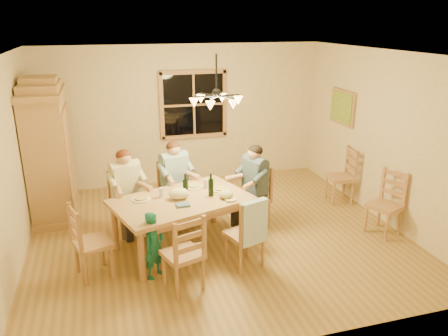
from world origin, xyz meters
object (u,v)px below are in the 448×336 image
object	(u,v)px
child	(154,245)
armoire	(49,154)
adult_slate_man	(254,176)
wine_bottle_b	(211,185)
dining_table	(181,205)
chair_far_right	(176,203)
chair_near_left	(183,265)
adult_woman	(126,182)
wine_bottle_a	(185,185)
chair_end_right	(253,208)
chair_spare_front	(383,215)
chair_near_right	(244,244)
adult_plaid_man	(175,172)
chandelier	(216,100)
chair_spare_back	(339,185)
chair_far_left	(128,215)
chair_end_left	(94,254)

from	to	relation	value
child	armoire	bearing A→B (deg)	77.77
adult_slate_man	wine_bottle_b	distance (m)	0.88
wine_bottle_b	child	bearing A→B (deg)	-144.81
dining_table	child	bearing A→B (deg)	-126.72
chair_far_right	chair_near_left	xyz separation A→B (m)	(-0.25, -1.91, 0.00)
adult_woman	wine_bottle_a	size ratio (longest dim) A/B	2.65
chair_end_right	chair_spare_front	xyz separation A→B (m)	(1.82, -0.80, 0.00)
chair_near_right	adult_plaid_man	distance (m)	1.82
chair_end_right	adult_woman	bearing A→B (deg)	63.43
child	dining_table	bearing A→B (deg)	11.25
chandelier	dining_table	xyz separation A→B (m)	(-0.59, -0.26, -1.42)
wine_bottle_a	child	xyz separation A→B (m)	(-0.56, -0.73, -0.48)
armoire	adult_plaid_man	xyz separation A→B (m)	(1.91, -0.80, -0.22)
chair_near_right	chair_spare_front	world-z (taller)	same
armoire	chair_end_right	distance (m)	3.42
chair_near_left	chair_spare_back	distance (m)	3.71
chair_far_left	chair_near_left	distance (m)	1.74
chair_far_left	chair_near_left	world-z (taller)	same
chair_end_left	chair_end_right	xyz separation A→B (m)	(2.44, 0.78, 0.00)
wine_bottle_a	chair_far_right	bearing A→B (deg)	90.72
child	chair_near_right	bearing A→B (deg)	-44.46
chair_spare_front	chair_spare_back	xyz separation A→B (m)	(0.00, 1.30, 0.00)
wine_bottle_b	chair_spare_back	xyz separation A→B (m)	(2.61, 0.89, -0.62)
chair_far_left	chair_far_right	bearing A→B (deg)	-180.00
adult_slate_man	adult_woman	bearing A→B (deg)	63.43
chair_far_right	chair_end_right	size ratio (longest dim) A/B	1.00
adult_woman	wine_bottle_a	distance (m)	0.99
chair_far_left	chair_spare_front	size ratio (longest dim) A/B	1.00
child	chair_far_right	bearing A→B (deg)	28.73
chair_end_left	chair_spare_front	world-z (taller)	same
adult_slate_man	chair_spare_back	size ratio (longest dim) A/B	0.88
chair_spare_front	chandelier	bearing A→B (deg)	53.27
armoire	chair_spare_back	world-z (taller)	armoire
chair_spare_front	chair_spare_back	distance (m)	1.30
wine_bottle_b	chair_near_left	bearing A→B (deg)	-121.85
wine_bottle_a	wine_bottle_b	bearing A→B (deg)	-14.82
chair_spare_back	adult_slate_man	bearing A→B (deg)	113.14
chair_far_right	chair_spare_back	bearing A→B (deg)	161.34
wine_bottle_a	chair_spare_back	bearing A→B (deg)	15.18
chair_near_right	adult_slate_man	distance (m)	1.31
armoire	chair_near_right	size ratio (longest dim) A/B	2.32
chair_near_right	adult_plaid_man	xyz separation A→B (m)	(-0.63, 1.63, 0.54)
child	chair_far_left	bearing A→B (deg)	57.81
child	chair_spare_front	bearing A→B (deg)	-38.30
chair_end_left	wine_bottle_a	world-z (taller)	wine_bottle_a
adult_plaid_man	wine_bottle_a	xyz separation A→B (m)	(0.01, -0.84, 0.08)
armoire	adult_slate_man	bearing A→B (deg)	-23.73
wine_bottle_a	wine_bottle_b	xyz separation A→B (m)	(0.35, -0.09, 0.00)
chair_far_left	chair_far_right	world-z (taller)	same
adult_slate_man	chair_near_right	bearing A→B (deg)	136.74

